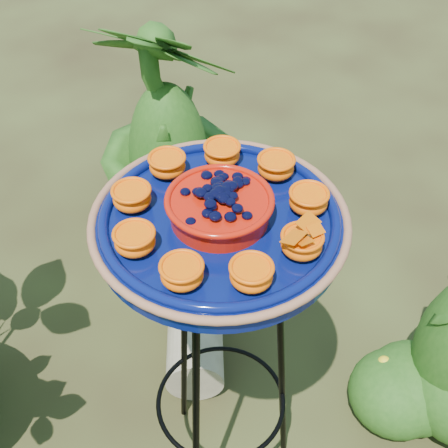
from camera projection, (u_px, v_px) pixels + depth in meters
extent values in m
plane|color=black|center=(197.00, 434.00, 1.84)|extent=(20.00, 20.00, 0.00)
torus|color=black|center=(220.00, 239.00, 1.17)|extent=(0.31, 0.31, 0.02)
torus|color=black|center=(221.00, 401.00, 1.57)|extent=(0.39, 0.39, 0.01)
cylinder|color=black|center=(184.00, 332.00, 1.56)|extent=(0.04, 0.09, 0.90)
cylinder|color=black|center=(196.00, 425.00, 1.38)|extent=(0.09, 0.04, 0.90)
cylinder|color=black|center=(281.00, 363.00, 1.50)|extent=(0.08, 0.07, 0.90)
cylinder|color=#06104E|center=(220.00, 226.00, 1.15)|extent=(0.55, 0.55, 0.04)
torus|color=#A06E48|center=(220.00, 219.00, 1.14)|extent=(0.48, 0.48, 0.02)
torus|color=#06104E|center=(220.00, 217.00, 1.13)|extent=(0.44, 0.44, 0.02)
cylinder|color=#BA1507|center=(220.00, 209.00, 1.12)|extent=(0.21, 0.21, 0.04)
torus|color=#BA1507|center=(219.00, 200.00, 1.10)|extent=(0.20, 0.20, 0.01)
ellipsoid|color=black|center=(219.00, 197.00, 1.10)|extent=(0.16, 0.16, 0.03)
ellipsoid|color=#FF5902|center=(276.00, 168.00, 1.21)|extent=(0.07, 0.07, 0.04)
cylinder|color=orange|center=(276.00, 161.00, 1.20)|extent=(0.07, 0.07, 0.01)
ellipsoid|color=#FF5902|center=(222.00, 155.00, 1.24)|extent=(0.07, 0.07, 0.04)
cylinder|color=orange|center=(222.00, 148.00, 1.23)|extent=(0.07, 0.07, 0.01)
ellipsoid|color=#FF5902|center=(167.00, 166.00, 1.21)|extent=(0.07, 0.07, 0.04)
cylinder|color=orange|center=(167.00, 159.00, 1.20)|extent=(0.07, 0.07, 0.01)
ellipsoid|color=#FF5902|center=(132.00, 199.00, 1.15)|extent=(0.07, 0.07, 0.04)
cylinder|color=orange|center=(131.00, 192.00, 1.13)|extent=(0.07, 0.07, 0.01)
ellipsoid|color=#FF5902|center=(135.00, 242.00, 1.07)|extent=(0.07, 0.07, 0.04)
cylinder|color=orange|center=(134.00, 235.00, 1.05)|extent=(0.07, 0.07, 0.01)
ellipsoid|color=#FF5902|center=(182.00, 275.00, 1.01)|extent=(0.07, 0.07, 0.04)
cylinder|color=orange|center=(182.00, 267.00, 1.00)|extent=(0.07, 0.07, 0.01)
ellipsoid|color=#FF5902|center=(251.00, 276.00, 1.01)|extent=(0.07, 0.07, 0.04)
cylinder|color=orange|center=(252.00, 269.00, 1.00)|extent=(0.07, 0.07, 0.01)
ellipsoid|color=#FF5902|center=(302.00, 245.00, 1.06)|extent=(0.07, 0.07, 0.04)
cylinder|color=orange|center=(302.00, 238.00, 1.05)|extent=(0.07, 0.07, 0.01)
ellipsoid|color=#FF5902|center=(308.00, 202.00, 1.14)|extent=(0.07, 0.07, 0.04)
cylinder|color=orange|center=(309.00, 195.00, 1.13)|extent=(0.07, 0.07, 0.01)
cylinder|color=black|center=(303.00, 233.00, 1.04)|extent=(0.01, 0.03, 0.00)
cube|color=#FF6705|center=(294.00, 237.00, 1.03)|extent=(0.04, 0.03, 0.01)
cube|color=#FF6705|center=(309.00, 222.00, 1.05)|extent=(0.04, 0.03, 0.01)
cylinder|color=tan|center=(195.00, 314.00, 2.05)|extent=(0.52, 0.48, 0.18)
imported|color=#1F4B14|center=(167.00, 130.00, 2.20)|extent=(0.61, 0.61, 0.88)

